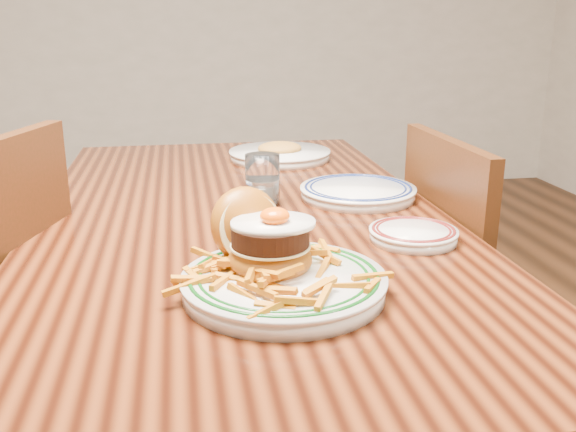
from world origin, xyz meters
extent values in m
cube|color=black|center=(0.00, 0.00, 0.72)|extent=(0.85, 1.60, 0.05)
cylinder|color=black|center=(-0.36, 0.74, 0.35)|extent=(0.07, 0.07, 0.70)
cylinder|color=black|center=(0.36, 0.74, 0.35)|extent=(0.07, 0.07, 0.70)
cube|color=#3D1B0C|center=(-0.43, -0.15, 0.71)|extent=(0.16, 0.43, 0.47)
cube|color=#3D1B0C|center=(0.64, -0.02, 0.43)|extent=(0.43, 0.43, 0.04)
cube|color=#3D1B0C|center=(0.45, -0.02, 0.67)|extent=(0.04, 0.42, 0.45)
cylinder|color=#3D1B0C|center=(0.81, 0.17, 0.20)|extent=(0.04, 0.04, 0.41)
cylinder|color=#3D1B0C|center=(0.45, 0.16, 0.20)|extent=(0.04, 0.04, 0.41)
cylinder|color=silver|center=(0.02, -0.42, 0.76)|extent=(0.30, 0.30, 0.02)
cylinder|color=silver|center=(0.02, -0.42, 0.78)|extent=(0.31, 0.31, 0.01)
torus|color=#0B4210|center=(0.02, -0.42, 0.78)|extent=(0.28, 0.28, 0.01)
torus|color=#0B4210|center=(0.02, -0.42, 0.78)|extent=(0.26, 0.26, 0.01)
ellipsoid|color=#905812|center=(0.01, -0.39, 0.79)|extent=(0.13, 0.13, 0.06)
cylinder|color=#D6C785|center=(0.01, -0.39, 0.82)|extent=(0.12, 0.12, 0.00)
cylinder|color=black|center=(0.01, -0.39, 0.83)|extent=(0.12, 0.12, 0.03)
ellipsoid|color=white|center=(0.01, -0.39, 0.85)|extent=(0.13, 0.11, 0.01)
ellipsoid|color=#FF5605|center=(0.01, -0.39, 0.86)|extent=(0.05, 0.05, 0.02)
ellipsoid|color=#905812|center=(-0.02, -0.32, 0.83)|extent=(0.15, 0.14, 0.14)
cylinder|color=#D6C785|center=(-0.01, -0.34, 0.83)|extent=(0.12, 0.08, 0.11)
cylinder|color=silver|center=(0.30, -0.23, 0.76)|extent=(0.16, 0.16, 0.02)
cylinder|color=silver|center=(0.30, -0.23, 0.77)|extent=(0.16, 0.16, 0.01)
torus|color=#591614|center=(0.30, -0.23, 0.77)|extent=(0.15, 0.15, 0.01)
torus|color=#591614|center=(0.30, -0.23, 0.77)|extent=(0.14, 0.14, 0.01)
cube|color=silver|center=(0.31, -0.22, 0.77)|extent=(0.09, 0.07, 0.00)
cylinder|color=silver|center=(0.27, 0.07, 0.76)|extent=(0.26, 0.26, 0.02)
cylinder|color=silver|center=(0.27, 0.07, 0.77)|extent=(0.26, 0.26, 0.01)
torus|color=#0F1C4E|center=(0.27, 0.07, 0.77)|extent=(0.25, 0.25, 0.01)
torus|color=#0F1C4E|center=(0.27, 0.07, 0.77)|extent=(0.22, 0.22, 0.01)
cylinder|color=white|center=(0.05, 0.06, 0.81)|extent=(0.07, 0.07, 0.11)
cylinder|color=silver|center=(0.05, 0.06, 0.78)|extent=(0.06, 0.06, 0.05)
cylinder|color=silver|center=(0.16, 0.51, 0.76)|extent=(0.29, 0.29, 0.02)
cylinder|color=silver|center=(0.16, 0.51, 0.77)|extent=(0.29, 0.29, 0.01)
ellipsoid|color=#B37D33|center=(0.16, 0.51, 0.78)|extent=(0.13, 0.11, 0.04)
camera|label=1|loc=(-0.12, -1.29, 1.14)|focal=40.00mm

